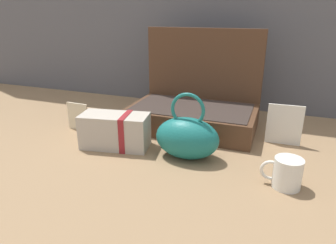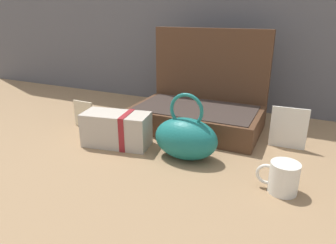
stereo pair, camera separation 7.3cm
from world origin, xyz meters
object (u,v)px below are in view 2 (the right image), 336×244
at_px(teal_pouch_handbag, 186,138).
at_px(poster_card_right, 288,128).
at_px(cream_toiletry_bag, 117,129).
at_px(info_card_left, 84,114).
at_px(open_suitcase, 199,107).
at_px(coffee_mug, 283,178).

bearing_deg(teal_pouch_handbag, poster_card_right, 37.67).
distance_m(cream_toiletry_bag, poster_card_right, 0.60).
xyz_separation_m(cream_toiletry_bag, info_card_left, (-0.23, 0.09, -0.00)).
height_order(open_suitcase, poster_card_right, open_suitcase).
distance_m(teal_pouch_handbag, cream_toiletry_bag, 0.26).
distance_m(teal_pouch_handbag, info_card_left, 0.49).
distance_m(teal_pouch_handbag, poster_card_right, 0.37).
bearing_deg(poster_card_right, teal_pouch_handbag, -144.80).
bearing_deg(poster_card_right, info_card_left, -172.13).
height_order(open_suitcase, info_card_left, open_suitcase).
height_order(teal_pouch_handbag, coffee_mug, teal_pouch_handbag).
bearing_deg(info_card_left, open_suitcase, 28.70).
relative_size(open_suitcase, teal_pouch_handbag, 2.28).
bearing_deg(info_card_left, coffee_mug, -8.64).
distance_m(open_suitcase, info_card_left, 0.48).
bearing_deg(coffee_mug, open_suitcase, 134.70).
distance_m(open_suitcase, poster_card_right, 0.36).
relative_size(teal_pouch_handbag, poster_card_right, 1.50).
bearing_deg(coffee_mug, info_card_left, 168.65).
bearing_deg(info_card_left, teal_pouch_handbag, -7.12).
relative_size(coffee_mug, info_card_left, 1.00).
bearing_deg(cream_toiletry_bag, open_suitcase, 56.06).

